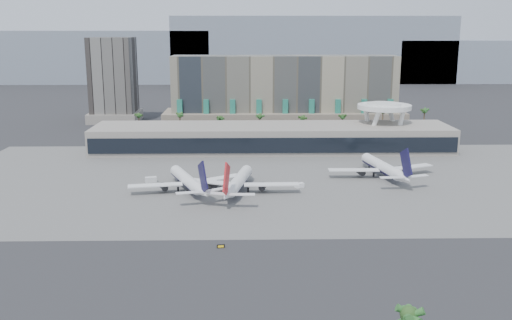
{
  "coord_description": "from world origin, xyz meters",
  "views": [
    {
      "loc": [
        -12.93,
        -159.01,
        57.2
      ],
      "look_at": [
        -9.07,
        40.0,
        11.2
      ],
      "focal_mm": 40.0,
      "sensor_mm": 36.0,
      "label": 1
    }
  ],
  "objects_px": {
    "airliner_right": "(383,167)",
    "service_vehicle_a": "(151,180)",
    "taxiway_sign": "(221,246)",
    "service_vehicle_b": "(299,185)",
    "airliner_left": "(188,181)",
    "airliner_centre": "(238,182)"
  },
  "relations": [
    {
      "from": "airliner_right",
      "to": "service_vehicle_a",
      "type": "distance_m",
      "value": 90.58
    },
    {
      "from": "airliner_right",
      "to": "taxiway_sign",
      "type": "height_order",
      "value": "airliner_right"
    },
    {
      "from": "service_vehicle_b",
      "to": "taxiway_sign",
      "type": "bearing_deg",
      "value": -136.58
    },
    {
      "from": "airliner_right",
      "to": "taxiway_sign",
      "type": "relative_size",
      "value": 20.9
    },
    {
      "from": "airliner_left",
      "to": "airliner_centre",
      "type": "height_order",
      "value": "airliner_centre"
    },
    {
      "from": "airliner_right",
      "to": "service_vehicle_a",
      "type": "height_order",
      "value": "airliner_right"
    },
    {
      "from": "airliner_left",
      "to": "service_vehicle_a",
      "type": "bearing_deg",
      "value": 120.08
    },
    {
      "from": "airliner_left",
      "to": "airliner_right",
      "type": "bearing_deg",
      "value": -8.11
    },
    {
      "from": "airliner_right",
      "to": "service_vehicle_b",
      "type": "distance_m",
      "value": 37.52
    },
    {
      "from": "airliner_right",
      "to": "service_vehicle_a",
      "type": "xyz_separation_m",
      "value": [
        -90.31,
        -6.36,
        -2.89
      ]
    },
    {
      "from": "airliner_left",
      "to": "airliner_centre",
      "type": "bearing_deg",
      "value": -28.79
    },
    {
      "from": "airliner_left",
      "to": "airliner_right",
      "type": "height_order",
      "value": "airliner_right"
    },
    {
      "from": "airliner_left",
      "to": "airliner_right",
      "type": "relative_size",
      "value": 0.93
    },
    {
      "from": "airliner_left",
      "to": "taxiway_sign",
      "type": "distance_m",
      "value": 57.18
    },
    {
      "from": "airliner_left",
      "to": "service_vehicle_a",
      "type": "xyz_separation_m",
      "value": [
        -15.19,
        11.92,
        -2.78
      ]
    },
    {
      "from": "service_vehicle_b",
      "to": "taxiway_sign",
      "type": "height_order",
      "value": "service_vehicle_b"
    },
    {
      "from": "airliner_left",
      "to": "airliner_right",
      "type": "distance_m",
      "value": 77.31
    },
    {
      "from": "airliner_centre",
      "to": "service_vehicle_b",
      "type": "xyz_separation_m",
      "value": [
        22.49,
        5.85,
        -3.08
      ]
    },
    {
      "from": "airliner_centre",
      "to": "service_vehicle_b",
      "type": "height_order",
      "value": "airliner_centre"
    },
    {
      "from": "airliner_right",
      "to": "airliner_centre",
      "type": "bearing_deg",
      "value": -171.12
    },
    {
      "from": "airliner_left",
      "to": "service_vehicle_a",
      "type": "relative_size",
      "value": 9.67
    },
    {
      "from": "airliner_right",
      "to": "service_vehicle_b",
      "type": "bearing_deg",
      "value": -167.86
    }
  ]
}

